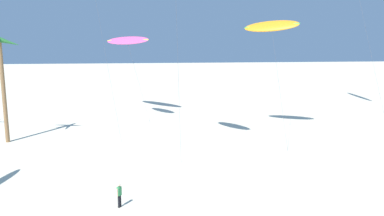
% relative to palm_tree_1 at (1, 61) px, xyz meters
% --- Properties ---
extents(palm_tree_1, '(4.06, 4.07, 11.01)m').
position_rel_palm_tree_1_xyz_m(palm_tree_1, '(0.00, 0.00, 0.00)').
color(palm_tree_1, olive).
rests_on(palm_tree_1, ground).
extents(flying_kite_0, '(5.99, 9.29, 13.05)m').
position_rel_palm_tree_1_xyz_m(flying_kite_0, '(28.50, 1.18, 3.59)').
color(flying_kite_0, orange).
rests_on(flying_kite_0, ground).
extents(flying_kite_5, '(6.98, 10.52, 11.05)m').
position_rel_palm_tree_1_xyz_m(flying_kite_5, '(11.88, 14.35, 1.77)').
color(flying_kite_5, '#EA5193').
rests_on(flying_kite_5, ground).
extents(person_foreground_walker, '(0.33, 0.45, 1.67)m').
position_rel_palm_tree_1_xyz_m(person_foreground_walker, '(13.18, -17.45, -7.60)').
color(person_foreground_walker, black).
rests_on(person_foreground_walker, ground).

